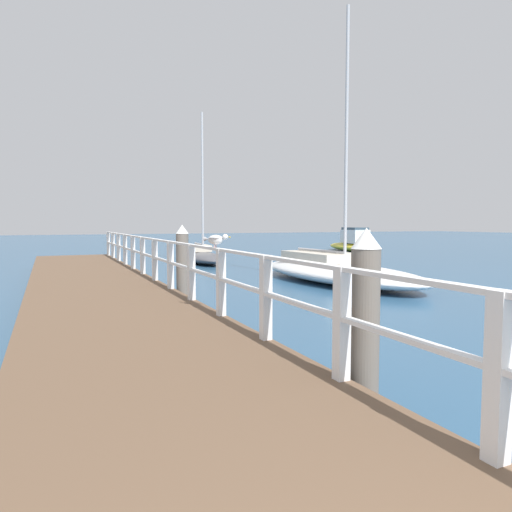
{
  "coord_description": "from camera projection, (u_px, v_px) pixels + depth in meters",
  "views": [
    {
      "loc": [
        -1.01,
        0.55,
        1.91
      ],
      "look_at": [
        3.2,
        9.91,
        1.17
      ],
      "focal_mm": 32.57,
      "sensor_mm": 36.0,
      "label": 1
    }
  ],
  "objects": [
    {
      "name": "boat_1",
      "position": [
        352.0,
        243.0,
        31.08
      ],
      "size": [
        2.47,
        5.52,
        1.59
      ],
      "rotation": [
        0.0,
        0.0,
        3.0
      ],
      "color": "gold",
      "rests_on": "ground_plane"
    },
    {
      "name": "dock_piling_near",
      "position": [
        365.0,
        323.0,
        4.47
      ],
      "size": [
        0.29,
        0.29,
        1.86
      ],
      "color": "#6B6056",
      "rests_on": "ground_plane"
    },
    {
      "name": "boat_0",
      "position": [
        336.0,
        270.0,
        14.85
      ],
      "size": [
        3.12,
        7.62,
        8.41
      ],
      "rotation": [
        0.0,
        0.0,
        3.2
      ],
      "color": "white",
      "rests_on": "ground_plane"
    },
    {
      "name": "dock_piling_far",
      "position": [
        183.0,
        266.0,
        10.49
      ],
      "size": [
        0.29,
        0.29,
        1.86
      ],
      "color": "#6B6056",
      "rests_on": "ground_plane"
    },
    {
      "name": "pier_deck",
      "position": [
        100.0,
        299.0,
        10.15
      ],
      "size": [
        2.92,
        22.25,
        0.49
      ],
      "primitive_type": "cube",
      "color": "brown",
      "rests_on": "ground_plane"
    },
    {
      "name": "seagull_foreground",
      "position": [
        216.0,
        239.0,
        7.21
      ],
      "size": [
        0.33,
        0.4,
        0.21
      ],
      "rotation": [
        0.0,
        0.0,
        3.8
      ],
      "color": "white",
      "rests_on": "pier_railing"
    },
    {
      "name": "pier_railing",
      "position": [
        162.0,
        257.0,
        10.65
      ],
      "size": [
        0.12,
        20.77,
        1.03
      ],
      "color": "white",
      "rests_on": "pier_deck"
    },
    {
      "name": "boat_4",
      "position": [
        202.0,
        255.0,
        22.18
      ],
      "size": [
        2.03,
        5.44,
        7.0
      ],
      "rotation": [
        0.0,
        0.0,
        3.05
      ],
      "color": "#4C4C51",
      "rests_on": "ground_plane"
    }
  ]
}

